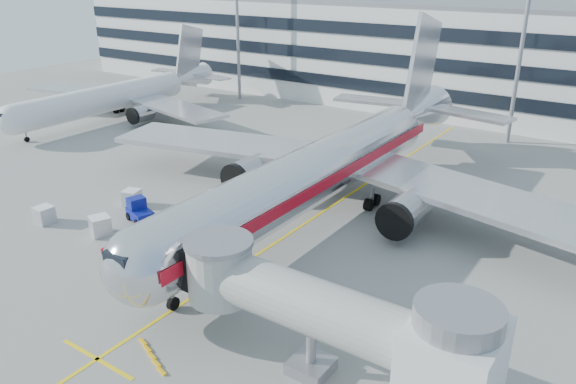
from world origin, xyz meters
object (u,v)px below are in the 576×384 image
Objects in this scene: belt_loader at (225,211)px; cargo_container_right at (132,198)px; cargo_container_front at (100,226)px; ramp_worker at (161,258)px; baggage_tug at (139,211)px; main_jet at (330,164)px; cargo_container_left at (44,215)px.

belt_loader reaches higher than cargo_container_right.
belt_loader is 10.40m from cargo_container_front.
cargo_container_front is at bearing -65.41° from cargo_container_right.
belt_loader is 2.64× the size of cargo_container_right.
ramp_worker is (10.68, -6.58, 0.07)m from cargo_container_right.
baggage_tug is at bearing 109.61° from ramp_worker.
belt_loader is at bearing 38.18° from baggage_tug.
main_jet reaches higher than baggage_tug.
ramp_worker is at bearing -31.78° from baggage_tug.
belt_loader is 1.57× the size of baggage_tug.
cargo_container_left is 0.84× the size of cargo_container_right.
baggage_tug is 2.00× the size of cargo_container_left.
cargo_container_front reaches higher than cargo_container_left.
cargo_container_left is 0.76× the size of cargo_container_front.
ramp_worker reaches higher than cargo_container_front.
main_jet is 20.22m from cargo_container_front.
belt_loader is (-6.45, -7.04, -3.60)m from main_jet.
cargo_container_left is at bearing 142.32° from ramp_worker.
main_jet is at bearing 32.60° from cargo_container_right.
belt_loader reaches higher than ramp_worker.
cargo_container_front is at bearing -129.68° from main_jet.
main_jet is 18.46m from cargo_container_right.
main_jet is 26.00× the size of cargo_container_front.
baggage_tug is (-5.81, -4.57, 0.23)m from belt_loader.
cargo_container_front is at bearing -97.11° from baggage_tug.
baggage_tug reaches higher than ramp_worker.
baggage_tug reaches higher than cargo_container_left.
belt_loader reaches higher than baggage_tug.
cargo_container_front is (2.55, -5.57, 0.04)m from cargo_container_right.
belt_loader is 3.14× the size of cargo_container_left.
cargo_container_right is (-15.27, -9.77, -3.47)m from main_jet.
main_jet is 17.32m from ramp_worker.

